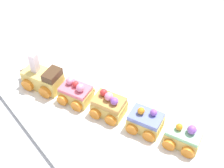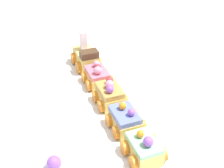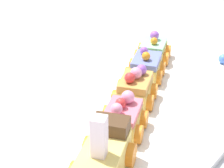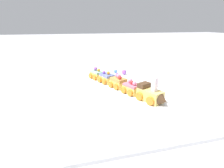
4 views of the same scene
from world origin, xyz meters
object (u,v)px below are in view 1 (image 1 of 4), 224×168
cake_car_strawberry (76,93)px  cake_car_caramel (109,106)px  cake_train_locomotive (40,78)px  cake_car_mint (184,136)px  cake_car_blueberry (146,121)px

cake_car_strawberry → cake_car_caramel: (-0.09, -0.04, 0.00)m
cake_car_caramel → cake_train_locomotive: bearing=-0.0°
cake_car_caramel → cake_car_mint: cake_car_caramel is taller
cake_car_blueberry → cake_car_mint: 0.09m
cake_car_mint → cake_car_caramel: bearing=0.0°
cake_train_locomotive → cake_car_caramel: size_ratio=1.47×
cake_car_caramel → cake_car_mint: (-0.17, -0.08, -0.00)m
cake_train_locomotive → cake_car_strawberry: (-0.10, -0.04, -0.00)m
cake_car_strawberry → cake_car_caramel: 0.10m
cake_car_strawberry → cake_car_mint: size_ratio=1.00×
cake_car_caramel → cake_car_blueberry: (-0.09, -0.04, -0.00)m
cake_car_blueberry → cake_car_mint: bearing=179.9°
cake_car_strawberry → cake_car_blueberry: bearing=-180.0°
cake_car_strawberry → cake_car_blueberry: cake_car_strawberry is taller
cake_car_blueberry → cake_train_locomotive: bearing=0.0°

